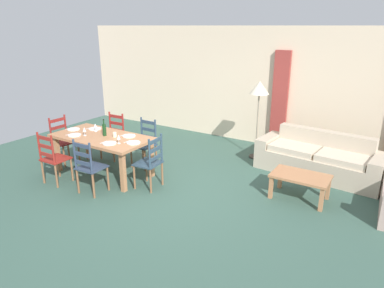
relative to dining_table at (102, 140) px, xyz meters
The scene contains 30 objects.
ground_plane 1.59m from the dining_table, ahead, with size 9.60×9.60×0.02m, color #39584C.
wall_far 3.73m from the dining_table, 66.92° to the left, with size 9.60×0.16×2.70m, color beige.
curtain_panel_left 3.98m from the dining_table, 54.89° to the left, with size 0.35×0.08×2.20m, color #A03933.
dining_table is the anchor object (origin of this frame).
dining_chair_near_left 0.91m from the dining_table, 118.00° to the right, with size 0.43×0.41×0.96m.
dining_chair_near_right 0.85m from the dining_table, 59.50° to the right, with size 0.43×0.41×0.96m.
dining_chair_far_left 0.87m from the dining_table, 121.01° to the left, with size 0.44×0.42×0.96m.
dining_chair_far_right 0.86m from the dining_table, 59.97° to the left, with size 0.43×0.41×0.96m.
dining_chair_head_west 1.14m from the dining_table, behind, with size 0.41×0.43×0.96m.
dining_chair_head_east 1.17m from the dining_table, ahead, with size 0.43×0.45×0.96m.
dinner_plate_near_left 0.52m from the dining_table, 150.95° to the right, with size 0.24×0.24×0.02m, color white.
fork_near_left 0.66m from the dining_table, 157.38° to the right, with size 0.02×0.17×0.01m, color silver.
dinner_plate_near_right 0.52m from the dining_table, 29.05° to the right, with size 0.24×0.24×0.02m, color white.
fork_near_right 0.40m from the dining_table, 39.81° to the right, with size 0.02×0.17×0.01m, color silver.
dinner_plate_far_left 0.52m from the dining_table, 150.95° to the left, with size 0.24×0.24×0.02m, color white.
fork_far_left 0.66m from the dining_table, 157.38° to the left, with size 0.02×0.17×0.01m, color silver.
dinner_plate_far_right 0.52m from the dining_table, 29.05° to the left, with size 0.24×0.24×0.02m, color white.
fork_far_right 0.40m from the dining_table, 39.81° to the left, with size 0.02×0.17×0.01m, color silver.
dinner_plate_head_west 0.79m from the dining_table, behind, with size 0.24×0.24×0.02m, color white.
fork_head_west 0.93m from the dining_table, behind, with size 0.02×0.17×0.01m, color silver.
dinner_plate_head_east 0.79m from the dining_table, ahead, with size 0.24×0.24×0.02m, color white.
fork_head_east 0.64m from the dining_table, ahead, with size 0.02×0.17×0.01m, color silver.
wine_bottle 0.21m from the dining_table, 59.24° to the left, with size 0.07×0.07×0.32m.
wine_glass_near_left 0.38m from the dining_table, 153.82° to the right, with size 0.06×0.06×0.16m.
wine_glass_near_right 0.63m from the dining_table, 14.53° to the right, with size 0.06×0.06×0.16m.
wine_glass_far_left 0.40m from the dining_table, 154.86° to the left, with size 0.06×0.06×0.16m.
coffee_cup_primary 0.30m from the dining_table, 18.46° to the left, with size 0.07×0.07×0.09m, color beige.
couch 4.12m from the dining_table, 31.88° to the left, with size 2.35×1.01×0.80m.
coffee_table 3.60m from the dining_table, 15.34° to the left, with size 0.90×0.56×0.42m.
standing_lamp 3.25m from the dining_table, 47.88° to the left, with size 0.40×0.40×1.64m.
Camera 1 is at (3.29, -4.41, 2.70)m, focal length 32.65 mm.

